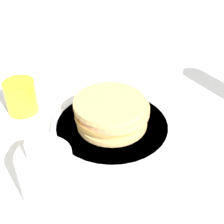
# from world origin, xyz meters

# --- Properties ---
(ground_plane) EXTENTS (4.00, 4.00, 0.00)m
(ground_plane) POSITION_xyz_m (0.00, 0.00, 0.00)
(ground_plane) COLOR white
(plate) EXTENTS (0.29, 0.29, 0.01)m
(plate) POSITION_xyz_m (-0.01, -0.02, 0.01)
(plate) COLOR silver
(plate) RESTS_ON ground_plane
(pancake_stack) EXTENTS (0.17, 0.17, 0.06)m
(pancake_stack) POSITION_xyz_m (-0.01, -0.03, 0.04)
(pancake_stack) COLOR #E3B870
(pancake_stack) RESTS_ON plate
(juice_glass) EXTENTS (0.08, 0.08, 0.08)m
(juice_glass) POSITION_xyz_m (-0.02, -0.26, 0.04)
(juice_glass) COLOR yellow
(juice_glass) RESTS_ON ground_plane
(cream_jug) EXTENTS (0.10, 0.10, 0.13)m
(cream_jug) POSITION_xyz_m (0.20, -0.10, 0.06)
(cream_jug) COLOR white
(cream_jug) RESTS_ON ground_plane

